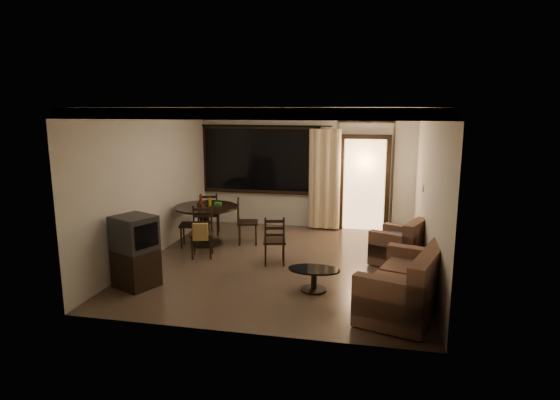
% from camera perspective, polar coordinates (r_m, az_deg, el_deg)
% --- Properties ---
extents(ground, '(5.50, 5.50, 0.00)m').
position_cam_1_polar(ground, '(8.64, 0.32, -7.68)').
color(ground, '#7F6651').
rests_on(ground, ground).
extents(room_shell, '(5.50, 6.70, 5.50)m').
position_cam_1_polar(room_shell, '(9.88, 5.79, 5.56)').
color(room_shell, beige).
rests_on(room_shell, ground).
extents(dining_table, '(1.29, 1.29, 1.02)m').
position_cam_1_polar(dining_table, '(9.76, -8.97, -1.72)').
color(dining_table, black).
rests_on(dining_table, ground).
extents(dining_chair_west, '(0.51, 0.51, 0.95)m').
position_cam_1_polar(dining_chair_west, '(9.74, -10.74, -3.94)').
color(dining_chair_west, black).
rests_on(dining_chair_west, ground).
extents(dining_chair_east, '(0.51, 0.51, 0.95)m').
position_cam_1_polar(dining_chair_east, '(9.79, -4.03, -3.69)').
color(dining_chair_east, black).
rests_on(dining_chair_east, ground).
extents(dining_chair_south, '(0.51, 0.55, 0.95)m').
position_cam_1_polar(dining_chair_south, '(9.01, -9.47, -4.99)').
color(dining_chair_south, black).
rests_on(dining_chair_south, ground).
extents(dining_chair_north, '(0.51, 0.51, 0.95)m').
position_cam_1_polar(dining_chair_north, '(10.60, -8.49, -2.62)').
color(dining_chair_north, black).
rests_on(dining_chair_north, ground).
extents(tv_cabinet, '(0.76, 0.73, 1.15)m').
position_cam_1_polar(tv_cabinet, '(7.73, -17.23, -6.01)').
color(tv_cabinet, black).
rests_on(tv_cabinet, ground).
extents(sofa, '(1.37, 1.89, 0.91)m').
position_cam_1_polar(sofa, '(6.82, 15.35, -10.16)').
color(sofa, '#452A20').
rests_on(sofa, ground).
extents(armchair, '(1.06, 1.06, 0.81)m').
position_cam_1_polar(armchair, '(8.76, 14.48, -5.47)').
color(armchair, '#452A20').
rests_on(armchair, ground).
extents(coffee_table, '(0.81, 0.48, 0.35)m').
position_cam_1_polar(coffee_table, '(7.36, 4.15, -9.22)').
color(coffee_table, black).
rests_on(coffee_table, ground).
extents(side_chair, '(0.48, 0.48, 0.90)m').
position_cam_1_polar(side_chair, '(8.51, -0.68, -6.06)').
color(side_chair, black).
rests_on(side_chair, ground).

